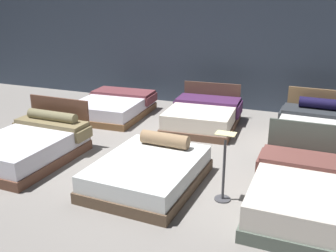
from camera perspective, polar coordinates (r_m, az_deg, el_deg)
name	(u,v)px	position (r m, az deg, el deg)	size (l,w,h in m)	color
ground_plane	(175,158)	(7.07, 1.10, -4.88)	(18.00, 18.00, 0.02)	gray
showroom_back_wall	(227,41)	(10.12, 8.91, 12.49)	(18.00, 0.06, 3.50)	#333D4C
bed_0	(29,146)	(7.33, -20.17, -2.84)	(1.57, 2.04, 0.96)	brown
bed_1	(149,171)	(6.03, -2.88, -6.83)	(1.58, 2.03, 0.66)	brown
bed_2	(312,195)	(5.61, 20.95, -9.72)	(1.69, 2.08, 1.00)	#505B51
bed_3	(113,107)	(9.61, -8.22, 2.92)	(1.71, 2.15, 0.50)	brown
bed_4	(203,116)	(8.71, 5.32, 1.56)	(1.64, 2.01, 0.84)	brown
bed_5	(318,129)	(8.45, 21.69, -0.40)	(1.74, 2.19, 0.88)	#997248
price_sign	(224,175)	(5.56, 8.39, -7.29)	(0.28, 0.24, 1.04)	#3F3F44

